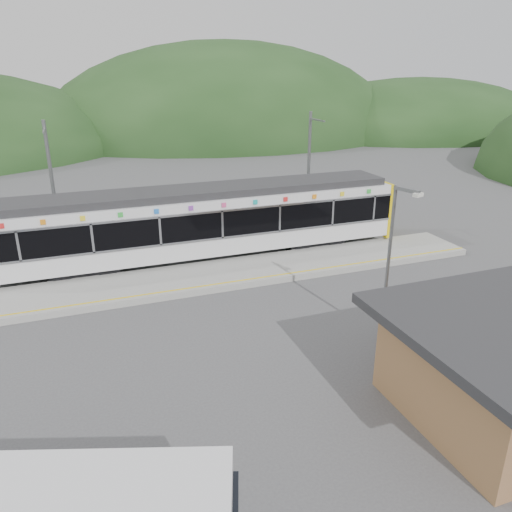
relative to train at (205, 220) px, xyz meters
name	(u,v)px	position (x,y,z in m)	size (l,w,h in m)	color
ground	(244,307)	(0.02, -6.00, -2.06)	(120.00, 120.00, 0.00)	#4C4C4F
hills	(319,249)	(6.21, -0.71, -2.06)	(146.00, 149.00, 26.00)	#1E3D19
platform	(222,275)	(0.02, -2.70, -1.91)	(26.00, 3.20, 0.30)	#9E9E99
yellow_line	(230,282)	(0.02, -4.00, -1.76)	(26.00, 0.10, 0.01)	yellow
train	(205,220)	(0.00, 0.00, 0.00)	(20.44, 3.01, 3.74)	black
catenary_mast_west	(53,190)	(-6.98, 2.56, 1.58)	(0.18, 1.80, 7.00)	slate
catenary_mast_east	(309,171)	(7.02, 2.56, 1.58)	(0.18, 1.80, 7.00)	slate
lamp_post	(392,251)	(3.93, -10.21, 1.35)	(0.42, 1.06, 5.70)	slate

